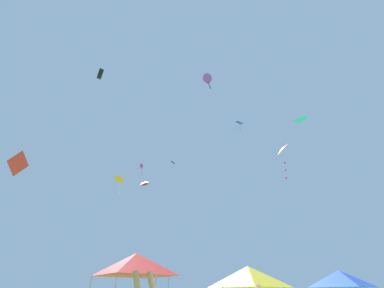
{
  "coord_description": "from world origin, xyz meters",
  "views": [
    {
      "loc": [
        -0.3,
        -5.5,
        1.71
      ],
      "look_at": [
        -2.42,
        14.13,
        14.09
      ],
      "focal_mm": 22.56,
      "sensor_mm": 36.0,
      "label": 1
    }
  ],
  "objects": [
    {
      "name": "canopy_tent_red",
      "position": [
        -4.78,
        8.21,
        3.08
      ],
      "size": [
        3.38,
        3.38,
        3.62
      ],
      "color": "#9E9EA3",
      "rests_on": "ground"
    },
    {
      "name": "canopy_tent_blue",
      "position": [
        6.55,
        11.31,
        2.5
      ],
      "size": [
        2.76,
        2.76,
        2.95
      ],
      "color": "#9E9EA3",
      "rests_on": "ground"
    },
    {
      "name": "canopy_tent_yellow",
      "position": [
        0.9,
        6.91,
        2.39
      ],
      "size": [
        2.64,
        2.64,
        2.82
      ],
      "color": "#9E9EA3",
      "rests_on": "ground"
    },
    {
      "name": "kite_red_diamond",
      "position": [
        -15.3,
        9.38,
        10.19
      ],
      "size": [
        1.32,
        1.3,
        1.35
      ],
      "color": "red"
    },
    {
      "name": "kite_black_box",
      "position": [
        -8.79,
        6.62,
        16.27
      ],
      "size": [
        0.6,
        0.63,
        0.82
      ],
      "color": "black"
    },
    {
      "name": "kite_blue_diamond",
      "position": [
        4.34,
        28.69,
        27.0
      ],
      "size": [
        1.41,
        1.26,
        2.53
      ],
      "color": "blue"
    },
    {
      "name": "kite_orange_delta",
      "position": [
        -14.03,
        24.92,
        15.67
      ],
      "size": [
        1.74,
        1.7,
        2.64
      ],
      "color": "orange"
    },
    {
      "name": "kite_cyan_diamond",
      "position": [
        8.14,
        13.97,
        16.11
      ],
      "size": [
        1.33,
        1.0,
        0.48
      ],
      "color": "#2DB7CC"
    },
    {
      "name": "kite_black_diamond",
      "position": [
        -7.13,
        29.01,
        20.06
      ],
      "size": [
        0.7,
        0.55,
        1.55
      ],
      "color": "black"
    },
    {
      "name": "kite_purple_delta",
      "position": [
        -0.59,
        13.04,
        21.72
      ],
      "size": [
        1.43,
        1.42,
        2.19
      ],
      "color": "purple"
    },
    {
      "name": "kite_pink_delta",
      "position": [
        3.87,
        7.78,
        9.3
      ],
      "size": [
        1.13,
        1.29,
        2.3
      ],
      "color": "pink"
    },
    {
      "name": "kite_magenta_box",
      "position": [
        -9.2,
        19.85,
        14.89
      ],
      "size": [
        0.54,
        0.59,
        1.5
      ],
      "color": "#D6389E"
    },
    {
      "name": "kite_red_delta",
      "position": [
        -9.74,
        23.4,
        14.22
      ],
      "size": [
        1.28,
        1.01,
        0.99
      ],
      "color": "red"
    }
  ]
}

